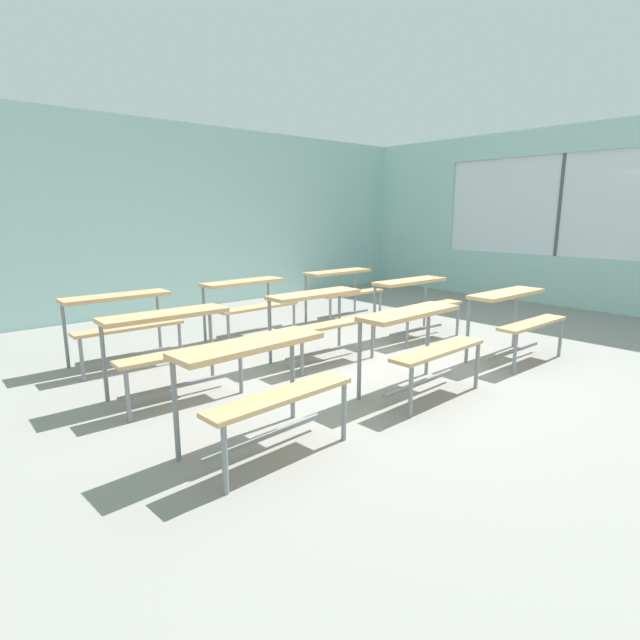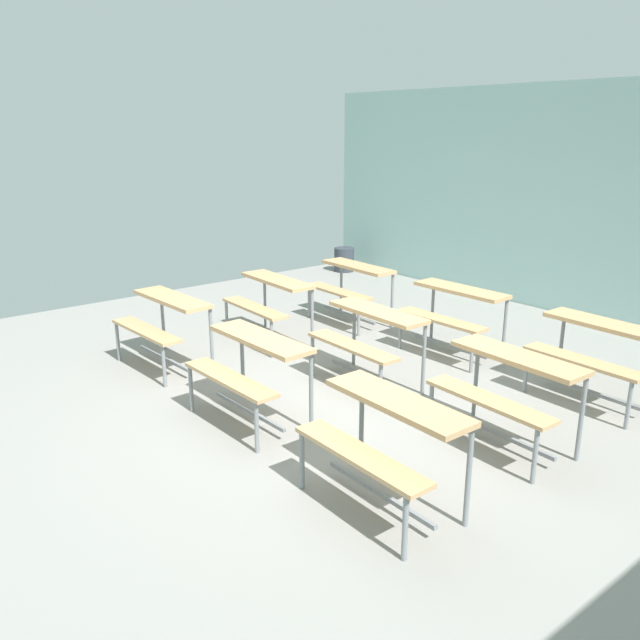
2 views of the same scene
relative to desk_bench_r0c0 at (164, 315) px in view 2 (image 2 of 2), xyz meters
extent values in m
cube|color=gray|center=(1.99, 0.65, -0.59)|extent=(10.00, 9.00, 0.05)
cube|color=#A8D1CC|center=(1.99, 5.15, 0.94)|extent=(10.00, 0.12, 3.00)
cube|color=tan|center=(-0.01, 0.11, 0.16)|extent=(1.12, 0.38, 0.04)
cube|color=tan|center=(0.01, -0.21, -0.12)|extent=(1.11, 0.28, 0.03)
cylinder|color=gray|center=(-0.51, 0.22, -0.20)|extent=(0.04, 0.04, 0.72)
cylinder|color=gray|center=(0.49, 0.27, -0.20)|extent=(0.04, 0.04, 0.72)
cylinder|color=gray|center=(-0.48, -0.33, -0.34)|extent=(0.04, 0.04, 0.44)
cylinder|color=gray|center=(0.51, -0.27, -0.34)|extent=(0.04, 0.04, 0.44)
cube|color=gray|center=(0.00, -0.03, -0.46)|extent=(1.00, 0.08, 0.03)
cube|color=tan|center=(1.67, 0.08, 0.16)|extent=(1.11, 0.35, 0.04)
cube|color=tan|center=(1.68, -0.24, -0.12)|extent=(1.11, 0.25, 0.03)
cylinder|color=gray|center=(1.17, 0.21, -0.20)|extent=(0.04, 0.04, 0.72)
cylinder|color=gray|center=(2.17, 0.24, -0.20)|extent=(0.04, 0.04, 0.72)
cylinder|color=gray|center=(1.18, -0.34, -0.34)|extent=(0.04, 0.04, 0.44)
cylinder|color=gray|center=(2.18, -0.31, -0.34)|extent=(0.04, 0.04, 0.44)
cube|color=gray|center=(1.68, -0.06, -0.46)|extent=(1.00, 0.06, 0.03)
cube|color=tan|center=(3.32, 0.05, 0.16)|extent=(1.11, 0.34, 0.04)
cube|color=tan|center=(3.31, -0.27, -0.12)|extent=(1.10, 0.24, 0.03)
cylinder|color=gray|center=(2.82, 0.20, -0.20)|extent=(0.04, 0.04, 0.72)
cylinder|color=gray|center=(3.82, 0.18, -0.20)|extent=(0.04, 0.04, 0.72)
cylinder|color=gray|center=(2.81, -0.35, -0.34)|extent=(0.04, 0.04, 0.44)
cylinder|color=gray|center=(3.81, -0.37, -0.34)|extent=(0.04, 0.04, 0.44)
cube|color=gray|center=(3.32, -0.09, -0.46)|extent=(1.00, 0.05, 0.03)
cube|color=tan|center=(0.00, 1.45, 0.16)|extent=(1.11, 0.36, 0.04)
cube|color=tan|center=(-0.01, 1.13, -0.12)|extent=(1.11, 0.26, 0.03)
cylinder|color=gray|center=(-0.50, 1.60, -0.20)|extent=(0.04, 0.04, 0.72)
cylinder|color=gray|center=(0.50, 1.57, -0.20)|extent=(0.04, 0.04, 0.72)
cylinder|color=gray|center=(-0.52, 1.05, -0.34)|extent=(0.04, 0.04, 0.44)
cylinder|color=gray|center=(0.48, 1.02, -0.34)|extent=(0.04, 0.04, 0.44)
cube|color=gray|center=(-0.01, 1.31, -0.46)|extent=(1.00, 0.07, 0.03)
cube|color=tan|center=(1.71, 1.42, 0.16)|extent=(1.11, 0.34, 0.04)
cube|color=tan|center=(1.70, 1.10, -0.12)|extent=(1.10, 0.24, 0.03)
cylinder|color=gray|center=(1.21, 1.57, -0.20)|extent=(0.04, 0.04, 0.72)
cylinder|color=gray|center=(2.21, 1.55, -0.20)|extent=(0.04, 0.04, 0.72)
cylinder|color=gray|center=(1.20, 1.02, -0.34)|extent=(0.04, 0.04, 0.44)
cylinder|color=gray|center=(2.20, 1.00, -0.34)|extent=(0.04, 0.04, 0.44)
cube|color=gray|center=(1.70, 1.28, -0.46)|extent=(1.00, 0.05, 0.03)
cube|color=tan|center=(3.31, 1.39, 0.16)|extent=(1.11, 0.36, 0.04)
cube|color=tan|center=(3.30, 1.07, -0.12)|extent=(1.11, 0.26, 0.03)
cylinder|color=gray|center=(2.82, 1.54, -0.20)|extent=(0.04, 0.04, 0.72)
cylinder|color=gray|center=(3.82, 1.51, -0.20)|extent=(0.04, 0.04, 0.72)
cylinder|color=gray|center=(2.80, 0.99, -0.34)|extent=(0.04, 0.04, 0.44)
cylinder|color=gray|center=(3.80, 0.96, -0.34)|extent=(0.04, 0.04, 0.44)
cube|color=gray|center=(3.31, 1.25, -0.46)|extent=(1.00, 0.07, 0.03)
cube|color=tan|center=(0.03, 2.70, 0.16)|extent=(1.11, 0.35, 0.04)
cube|color=tan|center=(0.02, 2.38, -0.12)|extent=(1.10, 0.25, 0.03)
cylinder|color=gray|center=(-0.47, 2.85, -0.20)|extent=(0.04, 0.04, 0.72)
cylinder|color=gray|center=(0.53, 2.82, -0.20)|extent=(0.04, 0.04, 0.72)
cylinder|color=gray|center=(-0.48, 2.30, -0.34)|extent=(0.04, 0.04, 0.44)
cylinder|color=gray|center=(0.52, 2.27, -0.34)|extent=(0.04, 0.04, 0.44)
cube|color=gray|center=(0.02, 2.56, -0.46)|extent=(1.00, 0.06, 0.03)
cube|color=tan|center=(1.65, 2.75, 0.16)|extent=(1.11, 0.34, 0.04)
cube|color=tan|center=(1.65, 2.43, -0.12)|extent=(1.10, 0.24, 0.03)
cylinder|color=gray|center=(1.14, 2.88, -0.20)|extent=(0.04, 0.04, 0.72)
cylinder|color=gray|center=(2.14, 2.90, -0.20)|extent=(0.04, 0.04, 0.72)
cylinder|color=gray|center=(1.15, 2.33, -0.34)|extent=(0.04, 0.04, 0.44)
cylinder|color=gray|center=(2.15, 2.35, -0.34)|extent=(0.04, 0.04, 0.44)
cube|color=gray|center=(1.65, 2.61, -0.46)|extent=(1.00, 0.05, 0.03)
cube|color=tan|center=(3.31, 2.74, 0.16)|extent=(1.11, 0.35, 0.04)
cube|color=tan|center=(3.30, 2.42, -0.12)|extent=(1.11, 0.25, 0.03)
cylinder|color=gray|center=(2.81, 2.90, -0.20)|extent=(0.04, 0.04, 0.72)
cylinder|color=gray|center=(2.80, 2.35, -0.34)|extent=(0.04, 0.04, 0.44)
cylinder|color=gray|center=(3.80, 2.32, -0.34)|extent=(0.04, 0.04, 0.44)
cube|color=gray|center=(3.30, 2.60, -0.46)|extent=(1.00, 0.06, 0.03)
cylinder|color=#333842|center=(-2.36, 4.55, -0.36)|extent=(0.35, 0.35, 0.41)
camera|label=1|loc=(-1.81, -2.65, 1.04)|focal=28.00mm
camera|label=2|loc=(5.99, -2.77, 1.87)|focal=36.13mm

